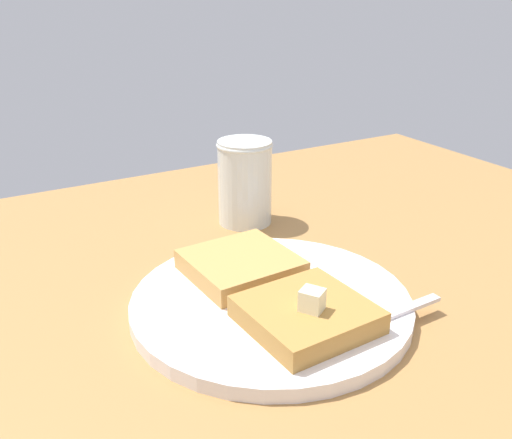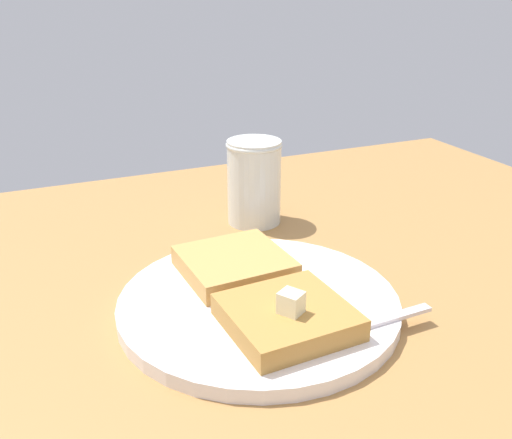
{
  "view_description": "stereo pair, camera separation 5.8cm",
  "coord_description": "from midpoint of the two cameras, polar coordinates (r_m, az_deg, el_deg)",
  "views": [
    {
      "loc": [
        -29.67,
        26.85,
        29.29
      ],
      "look_at": [
        17.09,
        0.09,
        6.54
      ],
      "focal_mm": 40.0,
      "sensor_mm": 36.0,
      "label": 1
    },
    {
      "loc": [
        -32.3,
        21.63,
        29.29
      ],
      "look_at": [
        17.09,
        0.09,
        6.54
      ],
      "focal_mm": 40.0,
      "sensor_mm": 36.0,
      "label": 2
    }
  ],
  "objects": [
    {
      "name": "plate",
      "position": [
        0.51,
        -1.81,
        -8.37
      ],
      "size": [
        24.85,
        24.85,
        1.29
      ],
      "color": "white",
      "rests_on": "table_surface"
    },
    {
      "name": "syrup_jar",
      "position": [
        0.68,
        -3.59,
        3.33
      ],
      "size": [
        6.62,
        6.62,
        10.09
      ],
      "color": "#381405",
      "rests_on": "table_surface"
    },
    {
      "name": "toast_slice_middle",
      "position": [
        0.54,
        -4.64,
        -4.62
      ],
      "size": [
        9.75,
        9.94,
        1.88
      ],
      "primitive_type": "cube",
      "rotation": [
        0.0,
        0.0,
        0.05
      ],
      "color": "tan",
      "rests_on": "plate"
    },
    {
      "name": "table_surface",
      "position": [
        0.48,
        6.87,
        -13.0
      ],
      "size": [
        99.35,
        99.35,
        2.04
      ],
      "primitive_type": "cube",
      "color": "#A67641",
      "rests_on": "ground"
    },
    {
      "name": "toast_slice_left",
      "position": [
        0.47,
        1.48,
        -9.57
      ],
      "size": [
        9.75,
        9.94,
        1.88
      ],
      "primitive_type": "cube",
      "rotation": [
        0.0,
        0.0,
        0.05
      ],
      "color": "#B2803C",
      "rests_on": "plate"
    },
    {
      "name": "fork",
      "position": [
        0.47,
        6.42,
        -10.62
      ],
      "size": [
        2.3,
        16.04,
        0.36
      ],
      "color": "silver",
      "rests_on": "plate"
    },
    {
      "name": "butter_pat_primary",
      "position": [
        0.45,
        1.91,
        -8.15
      ],
      "size": [
        2.35,
        2.29,
        1.77
      ],
      "primitive_type": "cube",
      "rotation": [
        0.0,
        0.0,
        0.56
      ],
      "color": "#F5F1CA",
      "rests_on": "toast_slice_left"
    }
  ]
}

